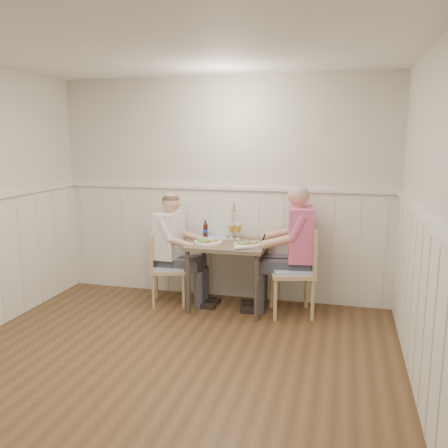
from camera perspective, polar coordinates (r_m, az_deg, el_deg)
name	(u,v)px	position (r m, az deg, el deg)	size (l,w,h in m)	color
ground_plane	(150,386)	(3.94, -8.85, -18.71)	(4.50, 4.50, 0.00)	#4D341D
room_shell	(144,192)	(3.47, -9.55, 3.79)	(4.04, 4.54, 2.60)	beige
wainscot	(179,276)	(4.26, -5.46, -6.27)	(4.00, 4.49, 1.34)	white
dining_table	(228,252)	(5.29, 0.54, -3.41)	(0.85, 0.70, 0.75)	brown
chair_right	(298,268)	(5.18, 8.86, -5.19)	(0.56, 0.56, 0.97)	tan
chair_left	(165,265)	(5.52, -7.16, -4.91)	(0.49, 0.49, 0.84)	tan
man_in_pink	(296,259)	(5.23, 8.60, -4.15)	(0.71, 0.49, 1.44)	#3F3F47
diner_cream	(173,256)	(5.53, -6.16, -3.90)	(0.62, 0.43, 1.31)	#3F3F47
plate_man	(247,243)	(5.16, 2.75, -2.30)	(0.30, 0.30, 0.08)	white
plate_diner	(207,241)	(5.25, -2.10, -2.08)	(0.30, 0.30, 0.08)	white
beer_glass_a	(238,228)	(5.43, 1.72, -0.52)	(0.08, 0.08, 0.19)	silver
beer_glass_b	(231,228)	(5.43, 0.91, -0.49)	(0.08, 0.08, 0.20)	silver
beer_bottle	(205,230)	(5.55, -2.24, -0.69)	(0.06, 0.06, 0.20)	black
rolled_napkin	(243,247)	(4.97, 2.27, -2.82)	(0.18, 0.14, 0.04)	white
grass_vase	(231,221)	(5.50, 0.90, 0.32)	(0.05, 0.05, 0.43)	silver
gingham_mat	(212,238)	(5.53, -1.41, -1.64)	(0.41, 0.37, 0.01)	#5072BC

